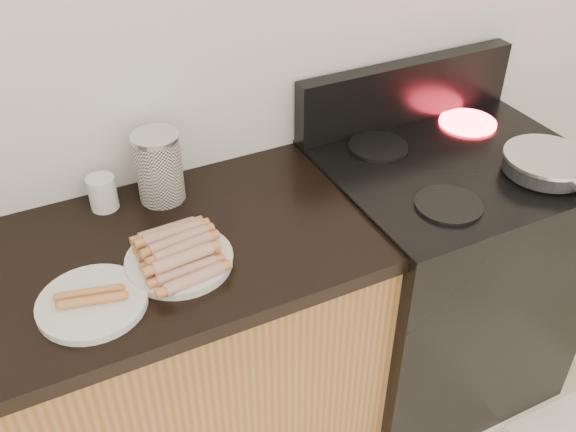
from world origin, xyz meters
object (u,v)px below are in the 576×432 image
canister (159,167)px  mug (103,193)px  main_plate (180,262)px  side_plate (92,303)px  frying_pan (548,163)px  stove (437,277)px

canister → mug: 0.16m
main_plate → canister: bearing=80.3°
side_plate → mug: (0.11, 0.36, 0.04)m
canister → frying_pan: bearing=-21.0°
main_plate → mug: mug is taller
stove → side_plate: (-1.09, -0.11, 0.45)m
main_plate → mug: bearing=108.3°
frying_pan → main_plate: 1.06m
frying_pan → stove: bearing=144.5°
frying_pan → side_plate: size_ratio=1.76×
mug → side_plate: bearing=-107.6°
side_plate → main_plate: bearing=12.4°
side_plate → canister: 0.43m
canister → main_plate: bearing=-99.7°
main_plate → side_plate: bearing=-167.6°
stove → frying_pan: 0.55m
main_plate → canister: 0.30m
stove → mug: size_ratio=9.88×
frying_pan → mug: 1.22m
main_plate → canister: (0.05, 0.28, 0.09)m
mug → stove: bearing=-14.0°
main_plate → stove: bearing=4.3°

